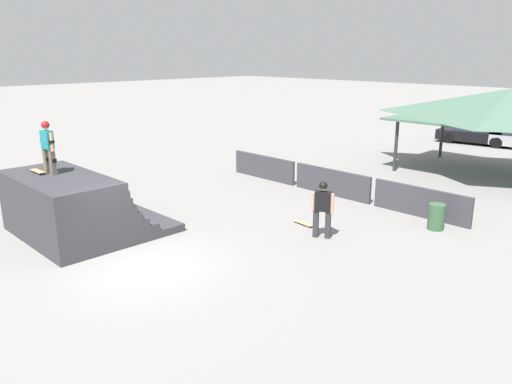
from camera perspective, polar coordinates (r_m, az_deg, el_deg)
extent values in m
plane|color=gray|center=(13.81, -12.64, -8.36)|extent=(160.00, 160.00, 0.00)
cube|color=#38383D|center=(16.98, -18.05, -3.73)|extent=(4.32, 4.10, 0.24)
cube|color=#38383D|center=(16.72, -19.56, -3.29)|extent=(4.32, 3.16, 0.24)
cube|color=#38383D|center=(16.58, -20.17, -2.62)|extent=(4.32, 2.81, 0.24)
cube|color=#38383D|center=(16.46, -20.61, -1.90)|extent=(4.32, 2.58, 0.24)
cube|color=#38383D|center=(16.37, -20.96, -1.15)|extent=(4.32, 2.41, 0.24)
cube|color=#38383D|center=(16.28, -21.23, -0.37)|extent=(4.32, 2.29, 0.24)
cube|color=#38383D|center=(16.20, -21.44, 0.43)|extent=(4.32, 2.21, 0.24)
cube|color=#38383D|center=(16.14, -21.60, 1.25)|extent=(4.32, 2.17, 0.24)
cylinder|color=silver|center=(16.54, -18.25, 2.21)|extent=(4.24, 0.07, 0.07)
cube|color=#6B6051|center=(16.32, -22.24, 3.18)|extent=(0.16, 0.16, 0.78)
cube|color=black|center=(16.33, -22.17, 3.36)|extent=(0.20, 0.15, 0.11)
cube|color=#6B6051|center=(16.62, -22.82, 3.33)|extent=(0.16, 0.16, 0.78)
cube|color=black|center=(16.62, -22.75, 3.50)|extent=(0.20, 0.15, 0.11)
cube|color=teal|center=(16.35, -22.77, 5.54)|extent=(0.44, 0.26, 0.55)
cylinder|color=tan|center=(16.13, -22.30, 5.30)|extent=(0.12, 0.12, 0.55)
cylinder|color=black|center=(16.13, -22.31, 5.34)|extent=(0.17, 0.17, 0.08)
cylinder|color=tan|center=(16.59, -23.20, 5.46)|extent=(0.12, 0.12, 0.55)
cylinder|color=black|center=(16.59, -23.20, 5.50)|extent=(0.17, 0.17, 0.08)
sphere|color=tan|center=(16.29, -22.93, 6.98)|extent=(0.21, 0.21, 0.21)
sphere|color=#B21919|center=(16.29, -22.94, 7.07)|extent=(0.24, 0.24, 0.24)
cylinder|color=blue|center=(16.61, -23.13, 2.00)|extent=(0.05, 0.03, 0.05)
cylinder|color=blue|center=(16.56, -23.58, 1.91)|extent=(0.05, 0.03, 0.05)
cylinder|color=blue|center=(17.06, -23.76, 2.26)|extent=(0.05, 0.03, 0.05)
cylinder|color=blue|center=(17.02, -24.20, 2.18)|extent=(0.05, 0.03, 0.05)
cube|color=tan|center=(16.81, -23.68, 2.20)|extent=(0.80, 0.21, 0.02)
cube|color=tan|center=(16.47, -23.22, 2.07)|extent=(0.10, 0.20, 0.02)
cube|color=#2D2D33|center=(15.56, 6.85, -3.60)|extent=(0.22, 0.22, 0.86)
cube|color=#2D2D33|center=(15.50, 8.22, -3.73)|extent=(0.22, 0.22, 0.86)
cube|color=black|center=(15.30, 7.63, -1.06)|extent=(0.52, 0.43, 0.61)
cylinder|color=tan|center=(15.36, 6.56, -1.15)|extent=(0.16, 0.16, 0.61)
cylinder|color=tan|center=(15.27, 8.70, -1.33)|extent=(0.16, 0.16, 0.61)
sphere|color=tan|center=(15.18, 7.69, 0.60)|extent=(0.24, 0.24, 0.24)
sphere|color=black|center=(15.17, 7.70, 0.71)|extent=(0.27, 0.27, 0.27)
cylinder|color=blue|center=(16.58, 6.23, -3.83)|extent=(0.05, 0.03, 0.05)
cylinder|color=blue|center=(16.49, 5.89, -3.94)|extent=(0.05, 0.03, 0.05)
cylinder|color=blue|center=(16.93, 5.00, -3.39)|extent=(0.05, 0.03, 0.05)
cylinder|color=blue|center=(16.83, 4.66, -3.49)|extent=(0.05, 0.03, 0.05)
cube|color=tan|center=(16.70, 5.44, -3.55)|extent=(0.84, 0.27, 0.02)
cube|color=tan|center=(16.44, 6.37, -3.82)|extent=(0.12, 0.21, 0.02)
cube|color=#3D3D42|center=(22.60, 0.90, 2.86)|extent=(3.61, 0.12, 1.05)
cube|color=#3D3D42|center=(20.17, 8.67, 1.10)|extent=(3.61, 0.12, 1.05)
cube|color=#3D3D42|center=(18.22, 18.31, -1.11)|extent=(3.61, 0.12, 1.05)
cylinder|color=#2D2D33|center=(24.88, 15.71, 5.09)|extent=(0.16, 0.16, 2.44)
cylinder|color=#2D2D33|center=(29.04, 20.47, 6.14)|extent=(0.16, 0.16, 2.44)
cube|color=#4C705B|center=(25.14, 27.00, 7.02)|extent=(9.83, 5.58, 0.10)
pyramid|color=#4C705B|center=(25.06, 27.22, 8.81)|extent=(9.64, 5.47, 1.49)
cylinder|color=#385B3D|center=(17.11, 19.91, -2.68)|extent=(0.52, 0.52, 0.85)
cube|color=black|center=(34.32, 23.79, 5.88)|extent=(4.66, 2.27, 0.62)
cube|color=#283342|center=(34.27, 23.70, 6.79)|extent=(2.24, 1.68, 0.46)
cube|color=black|center=(34.24, 23.74, 7.17)|extent=(2.14, 1.64, 0.04)
cylinder|color=black|center=(34.79, 26.26, 5.43)|extent=(0.66, 0.28, 0.64)
cylinder|color=black|center=(33.30, 25.68, 5.11)|extent=(0.66, 0.28, 0.64)
cylinder|color=black|center=(35.43, 21.95, 6.07)|extent=(0.66, 0.28, 0.64)
cylinder|color=black|center=(33.97, 21.20, 5.78)|extent=(0.66, 0.28, 0.64)
cylinder|color=black|center=(34.73, 26.62, 5.37)|extent=(0.65, 0.23, 0.64)
cylinder|color=black|center=(33.24, 25.82, 5.08)|extent=(0.65, 0.23, 0.64)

